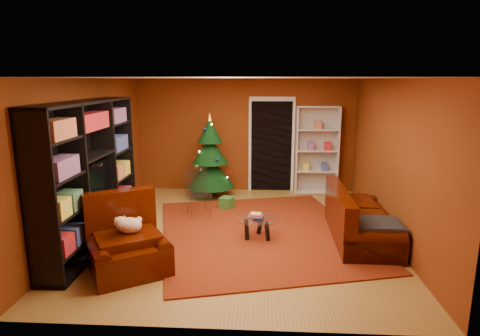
# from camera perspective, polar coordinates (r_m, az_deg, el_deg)

# --- Properties ---
(floor) EXTENTS (5.00, 5.50, 0.05)m
(floor) POSITION_cam_1_polar(r_m,az_deg,el_deg) (7.01, -0.19, -9.33)
(floor) COLOR olive
(floor) RESTS_ON ground
(ceiling) EXTENTS (5.00, 5.50, 0.05)m
(ceiling) POSITION_cam_1_polar(r_m,az_deg,el_deg) (6.51, -0.20, 12.89)
(ceiling) COLOR silver
(ceiling) RESTS_ON wall_back
(wall_back) EXTENTS (5.00, 0.05, 2.60)m
(wall_back) POSITION_cam_1_polar(r_m,az_deg,el_deg) (9.37, 0.83, 4.63)
(wall_back) COLOR maroon
(wall_back) RESTS_ON ground
(wall_left) EXTENTS (0.05, 5.50, 2.60)m
(wall_left) POSITION_cam_1_polar(r_m,az_deg,el_deg) (7.23, -20.59, 1.50)
(wall_left) COLOR maroon
(wall_left) RESTS_ON ground
(wall_right) EXTENTS (0.05, 5.50, 2.60)m
(wall_right) POSITION_cam_1_polar(r_m,az_deg,el_deg) (6.96, 21.05, 1.05)
(wall_right) COLOR maroon
(wall_right) RESTS_ON ground
(doorway) EXTENTS (1.06, 0.60, 2.16)m
(doorway) POSITION_cam_1_polar(r_m,az_deg,el_deg) (9.35, 4.49, 3.03)
(doorway) COLOR black
(doorway) RESTS_ON floor
(rug) EXTENTS (4.12, 4.52, 0.02)m
(rug) POSITION_cam_1_polar(r_m,az_deg,el_deg) (7.00, 2.90, -9.06)
(rug) COLOR maroon
(rug) RESTS_ON floor
(media_unit) EXTENTS (0.46, 2.96, 2.27)m
(media_unit) POSITION_cam_1_polar(r_m,az_deg,el_deg) (6.63, -20.56, -0.92)
(media_unit) COLOR black
(media_unit) RESTS_ON floor
(christmas_tree) EXTENTS (1.07, 1.07, 1.89)m
(christmas_tree) POSITION_cam_1_polar(r_m,az_deg,el_deg) (8.88, -4.25, 1.64)
(christmas_tree) COLOR black
(christmas_tree) RESTS_ON floor
(gift_box_teal) EXTENTS (0.31, 0.31, 0.29)m
(gift_box_teal) POSITION_cam_1_polar(r_m,az_deg,el_deg) (9.12, -5.85, -3.08)
(gift_box_teal) COLOR #21647C
(gift_box_teal) RESTS_ON floor
(gift_box_green) EXTENTS (0.32, 0.32, 0.24)m
(gift_box_green) POSITION_cam_1_polar(r_m,az_deg,el_deg) (8.19, -1.89, -4.99)
(gift_box_green) COLOR #2B7129
(gift_box_green) RESTS_ON floor
(white_bookshelf) EXTENTS (0.96, 0.35, 2.06)m
(white_bookshelf) POSITION_cam_1_polar(r_m,az_deg,el_deg) (9.29, 10.88, 2.46)
(white_bookshelf) COLOR white
(white_bookshelf) RESTS_ON floor
(armchair) EXTENTS (1.49, 1.49, 0.85)m
(armchair) POSITION_cam_1_polar(r_m,az_deg,el_deg) (5.74, -15.70, -10.04)
(armchair) COLOR #310B01
(armchair) RESTS_ON rug
(dog) EXTENTS (0.50, 0.46, 0.28)m
(dog) POSITION_cam_1_polar(r_m,az_deg,el_deg) (5.72, -15.44, -7.87)
(dog) COLOR beige
(dog) RESTS_ON armchair
(sofa) EXTENTS (0.94, 2.01, 0.86)m
(sofa) POSITION_cam_1_polar(r_m,az_deg,el_deg) (6.87, 16.89, -6.32)
(sofa) COLOR #310B01
(sofa) RESTS_ON rug
(coffee_table) EXTENTS (0.82, 0.82, 0.45)m
(coffee_table) POSITION_cam_1_polar(r_m,az_deg,el_deg) (6.67, 2.59, -8.55)
(coffee_table) COLOR gray
(coffee_table) RESTS_ON rug
(acrylic_chair) EXTENTS (0.58, 0.61, 0.86)m
(acrylic_chair) POSITION_cam_1_polar(r_m,az_deg,el_deg) (7.70, -5.93, -3.79)
(acrylic_chair) COLOR #66605B
(acrylic_chair) RESTS_ON rug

